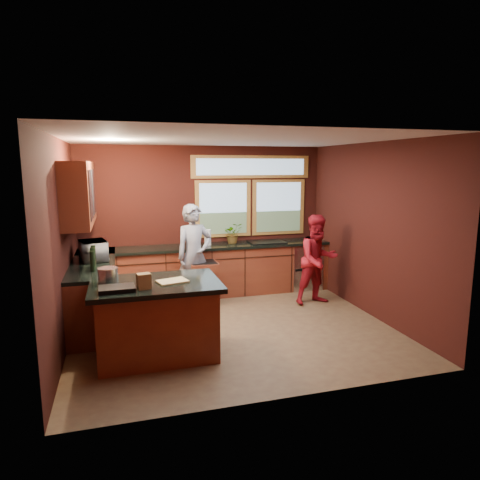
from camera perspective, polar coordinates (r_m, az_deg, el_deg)
name	(u,v)px	position (r m, az deg, el deg)	size (l,w,h in m)	color
floor	(233,328)	(6.39, -0.95, -11.63)	(4.50, 4.50, 0.00)	brown
room_shell	(186,204)	(6.16, -7.17, 4.75)	(4.52, 4.02, 2.71)	black
back_counter	(219,269)	(7.86, -2.77, -3.94)	(4.50, 0.64, 0.93)	#602316
left_counter	(94,292)	(6.86, -18.92, -6.52)	(0.64, 2.30, 0.93)	#602316
island	(157,319)	(5.46, -11.04, -10.26)	(1.55, 1.05, 0.95)	#602316
person_grey	(194,256)	(7.16, -6.13, -2.11)	(0.63, 0.41, 1.72)	slate
person_red	(318,260)	(7.38, 10.32, -2.60)	(0.75, 0.58, 1.53)	maroon
microwave	(94,251)	(6.81, -18.92, -1.34)	(0.54, 0.36, 0.30)	#999999
potted_plant	(233,233)	(7.85, -0.94, 0.92)	(0.34, 0.29, 0.38)	#999999
paper_towel	(208,237)	(7.70, -4.32, 0.35)	(0.12, 0.12, 0.28)	silver
cutting_board	(172,281)	(5.29, -9.00, -5.45)	(0.35, 0.25, 0.02)	tan
stock_pot	(108,275)	(5.43, -17.19, -4.50)	(0.24, 0.24, 0.18)	silver
paper_bag	(144,281)	(5.04, -12.70, -5.38)	(0.15, 0.12, 0.18)	brown
black_tray	(117,289)	(5.06, -16.09, -6.26)	(0.40, 0.28, 0.05)	black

